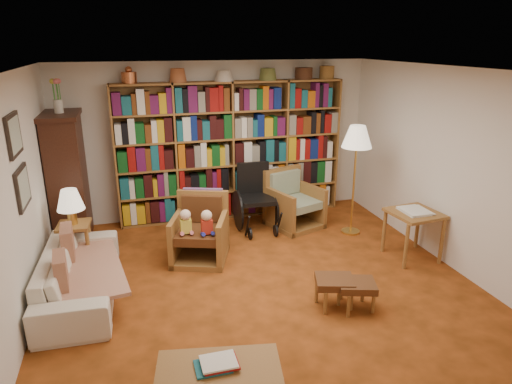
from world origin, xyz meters
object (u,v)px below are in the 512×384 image
object	(u,v)px
side_table_lamp	(75,235)
side_table_papers	(414,219)
footstool_a	(334,283)
coffee_table	(219,371)
wheelchair	(256,200)
footstool_b	(357,287)
sofa	(80,274)
floor_lamp	(357,141)
armchair_sage	(293,204)
armchair_leather	(198,232)

from	to	relation	value
side_table_lamp	side_table_papers	size ratio (longest dim) A/B	0.86
footstool_a	coffee_table	xyz separation A→B (m)	(-1.49, -1.05, 0.03)
wheelchair	footstool_a	bearing A→B (deg)	-84.74
wheelchair	footstool_b	bearing A→B (deg)	-80.25
sofa	floor_lamp	world-z (taller)	floor_lamp
wheelchair	floor_lamp	world-z (taller)	floor_lamp
armchair_sage	footstool_a	distance (m)	2.39
sofa	side_table_lamp	size ratio (longest dim) A/B	3.27
floor_lamp	footstool_a	size ratio (longest dim) A/B	3.38
footstool_a	armchair_leather	bearing A→B (deg)	127.27
armchair_leather	armchair_sage	distance (m)	1.78
side_table_lamp	footstool_b	distance (m)	3.55
footstool_a	coffee_table	bearing A→B (deg)	-144.78
coffee_table	side_table_lamp	bearing A→B (deg)	114.55
armchair_sage	footstool_a	world-z (taller)	armchair_sage
armchair_leather	side_table_papers	distance (m)	2.86
floor_lamp	side_table_papers	xyz separation A→B (m)	(0.39, -0.98, -0.86)
footstool_a	armchair_sage	bearing A→B (deg)	80.71
armchair_leather	coffee_table	bearing A→B (deg)	-95.63
footstool_b	coffee_table	distance (m)	1.94
floor_lamp	footstool_b	size ratio (longest dim) A/B	3.49
floor_lamp	side_table_papers	world-z (taller)	floor_lamp
sofa	coffee_table	distance (m)	2.36
wheelchair	coffee_table	bearing A→B (deg)	-110.34
wheelchair	footstool_a	distance (m)	2.40
sofa	side_table_lamp	world-z (taller)	side_table_lamp
side_table_papers	coffee_table	distance (m)	3.55
sofa	footstool_b	distance (m)	3.10
footstool_b	coffee_table	xyz separation A→B (m)	(-1.70, -0.94, 0.04)
armchair_leather	coffee_table	world-z (taller)	armchair_leather
side_table_lamp	floor_lamp	bearing A→B (deg)	0.26
sofa	floor_lamp	bearing A→B (deg)	-75.80
side_table_lamp	armchair_sage	bearing A→B (deg)	10.34
armchair_sage	wheelchair	size ratio (longest dim) A/B	0.93
footstool_a	footstool_b	bearing A→B (deg)	-29.17
side_table_lamp	armchair_sage	size ratio (longest dim) A/B	0.62
side_table_lamp	armchair_leather	bearing A→B (deg)	-6.07
sofa	armchair_leather	world-z (taller)	armchair_leather
armchair_leather	footstool_a	world-z (taller)	armchair_leather
side_table_papers	footstool_a	xyz separation A→B (m)	(-1.51, -0.81, -0.28)
armchair_sage	footstool_b	xyz separation A→B (m)	(-0.18, -2.48, -0.07)
armchair_leather	wheelchair	bearing A→B (deg)	37.17
side_table_lamp	side_table_papers	bearing A→B (deg)	-12.67
armchair_leather	side_table_papers	xyz separation A→B (m)	(2.74, -0.80, 0.19)
footstool_b	side_table_papers	bearing A→B (deg)	35.54
floor_lamp	footstool_a	distance (m)	2.41
footstool_a	wheelchair	bearing A→B (deg)	95.26
armchair_leather	coffee_table	size ratio (longest dim) A/B	0.89
floor_lamp	sofa	bearing A→B (deg)	-167.93
armchair_sage	coffee_table	size ratio (longest dim) A/B	0.90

